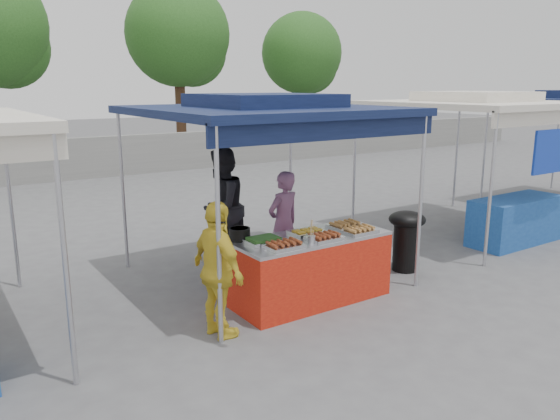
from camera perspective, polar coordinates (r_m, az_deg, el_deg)
ground_plane at (r=7.15m, az=2.72°, el=-9.13°), size 80.00×80.00×0.00m
back_wall at (r=16.91m, az=-20.20°, el=5.07°), size 40.00×0.25×1.20m
main_canopy at (r=7.43m, az=-1.62°, el=10.51°), size 3.20×3.20×2.57m
neighbor_stall_right at (r=10.37m, az=21.30°, el=6.06°), size 3.20×3.20×2.57m
tree_2 at (r=20.36m, az=-10.29°, el=17.16°), size 3.65×3.62×6.21m
tree_3 at (r=22.98m, az=2.51°, el=15.68°), size 3.32×3.22×5.54m
vendor_table at (r=6.93m, az=3.26°, el=-6.13°), size 2.00×0.80×0.85m
food_tray_fl at (r=6.27m, az=0.39°, el=-3.74°), size 0.42×0.30×0.07m
food_tray_fm at (r=6.62m, az=4.68°, el=-2.89°), size 0.42×0.30×0.07m
food_tray_fr at (r=6.97m, az=8.28°, el=-2.17°), size 0.42×0.30×0.07m
food_tray_bl at (r=6.48m, az=-1.73°, el=-3.20°), size 0.42×0.30×0.07m
food_tray_bm at (r=6.85m, az=2.85°, el=-2.31°), size 0.42×0.30×0.07m
food_tray_br at (r=7.21m, az=6.78°, el=-1.62°), size 0.42×0.30×0.07m
cooking_pot at (r=6.62m, az=-4.24°, el=-2.52°), size 0.26×0.26×0.15m
skewer_cup at (r=6.45m, az=3.34°, el=-3.14°), size 0.08×0.08×0.10m
wok_burner at (r=8.20m, az=13.07°, el=-2.60°), size 0.54×0.54×0.90m
crate_left at (r=7.45m, az=-2.36°, el=-6.93°), size 0.51×0.36×0.31m
crate_right at (r=7.74m, az=1.92°, el=-6.25°), size 0.47×0.33×0.28m
crate_stacked at (r=7.65m, az=1.94°, el=-4.25°), size 0.47×0.33×0.28m
vendor_woman at (r=7.77m, az=0.37°, el=-1.44°), size 0.61×0.46×1.51m
helper_man at (r=8.24m, az=-6.09°, el=0.31°), size 1.10×1.04×1.79m
customer_person at (r=5.88m, az=-6.47°, el=-6.30°), size 0.43×0.91×1.51m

